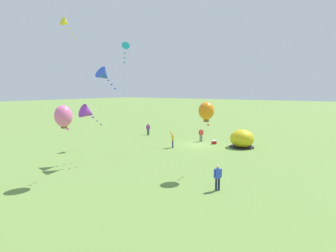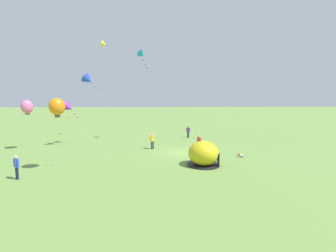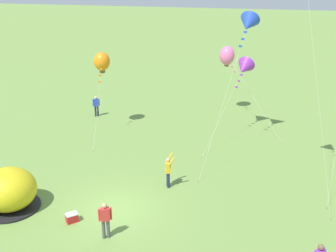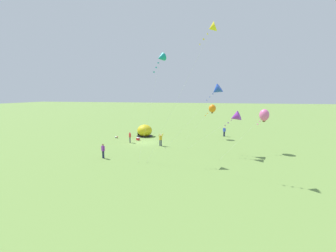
# 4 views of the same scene
# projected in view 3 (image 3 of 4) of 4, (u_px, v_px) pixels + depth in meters

# --- Properties ---
(ground_plane) EXTENTS (300.00, 300.00, 0.00)m
(ground_plane) POSITION_uv_depth(u_px,v_px,m) (114.00, 210.00, 19.23)
(ground_plane) COLOR olive
(popup_tent) EXTENTS (2.81, 2.81, 2.10)m
(popup_tent) POSITION_uv_depth(u_px,v_px,m) (9.00, 190.00, 19.02)
(popup_tent) COLOR gold
(popup_tent) RESTS_ON ground
(cooler_box) EXTENTS (0.62, 0.64, 0.44)m
(cooler_box) POSITION_uv_depth(u_px,v_px,m) (72.00, 218.00, 18.19)
(cooler_box) COLOR red
(cooler_box) RESTS_ON ground
(person_with_toddler) EXTENTS (0.43, 0.47, 1.72)m
(person_with_toddler) POSITION_uv_depth(u_px,v_px,m) (96.00, 105.00, 32.20)
(person_with_toddler) COLOR #1E2347
(person_with_toddler) RESTS_ON ground
(person_strolling) EXTENTS (0.50, 0.42, 1.72)m
(person_strolling) POSITION_uv_depth(u_px,v_px,m) (105.00, 219.00, 16.81)
(person_strolling) COLOR #4C4C51
(person_strolling) RESTS_ON ground
(person_flying_kite) EXTENTS (0.65, 0.72, 1.89)m
(person_flying_kite) POSITION_uv_depth(u_px,v_px,m) (168.00, 170.00, 21.04)
(person_flying_kite) COLOR #1E2347
(person_flying_kite) RESTS_ON ground
(kite_blue) EXTENTS (1.97, 7.59, 8.78)m
(kite_blue) POSITION_uv_depth(u_px,v_px,m) (248.00, 24.00, 24.67)
(kite_blue) COLOR silver
(kite_blue) RESTS_ON ground
(kite_pink) EXTENTS (5.81, 6.17, 5.59)m
(kite_pink) POSITION_uv_depth(u_px,v_px,m) (227.00, 56.00, 31.90)
(kite_pink) COLOR silver
(kite_pink) RESTS_ON ground
(kite_purple) EXTENTS (2.21, 6.85, 5.47)m
(kite_purple) POSITION_uv_depth(u_px,v_px,m) (244.00, 68.00, 28.02)
(kite_purple) COLOR silver
(kite_purple) RESTS_ON ground
(kite_orange) EXTENTS (1.91, 4.86, 5.75)m
(kite_orange) POSITION_uv_depth(u_px,v_px,m) (102.00, 61.00, 28.25)
(kite_orange) COLOR silver
(kite_orange) RESTS_ON ground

